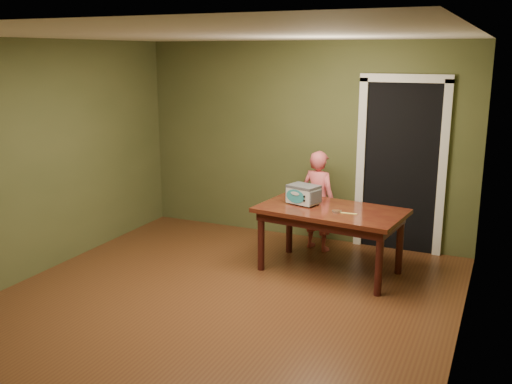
# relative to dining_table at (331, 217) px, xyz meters

# --- Properties ---
(floor) EXTENTS (5.00, 5.00, 0.00)m
(floor) POSITION_rel_dining_table_xyz_m (-0.75, -1.38, -0.65)
(floor) COLOR #5B331A
(floor) RESTS_ON ground
(room_shell) EXTENTS (4.52, 5.02, 2.61)m
(room_shell) POSITION_rel_dining_table_xyz_m (-0.75, -1.38, 1.06)
(room_shell) COLOR #50542C
(room_shell) RESTS_ON ground
(doorway) EXTENTS (1.10, 0.66, 2.25)m
(doorway) POSITION_rel_dining_table_xyz_m (0.55, 1.40, 0.41)
(doorway) COLOR black
(doorway) RESTS_ON ground
(dining_table) EXTENTS (1.69, 1.08, 0.75)m
(dining_table) POSITION_rel_dining_table_xyz_m (0.00, 0.00, 0.00)
(dining_table) COLOR #3E120E
(dining_table) RESTS_ON floor
(toy_oven) EXTENTS (0.41, 0.33, 0.22)m
(toy_oven) POSITION_rel_dining_table_xyz_m (-0.35, 0.06, 0.22)
(toy_oven) COLOR #4C4F54
(toy_oven) RESTS_ON dining_table
(baking_pan) EXTENTS (0.10, 0.10, 0.02)m
(baking_pan) POSITION_rel_dining_table_xyz_m (0.10, -0.12, 0.11)
(baking_pan) COLOR silver
(baking_pan) RESTS_ON dining_table
(spatula) EXTENTS (0.18, 0.03, 0.01)m
(spatula) POSITION_rel_dining_table_xyz_m (0.24, -0.12, 0.10)
(spatula) COLOR #F2DF69
(spatula) RESTS_ON dining_table
(child) EXTENTS (0.53, 0.42, 1.27)m
(child) POSITION_rel_dining_table_xyz_m (-0.37, 0.69, -0.01)
(child) COLOR #DB5A5F
(child) RESTS_ON floor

